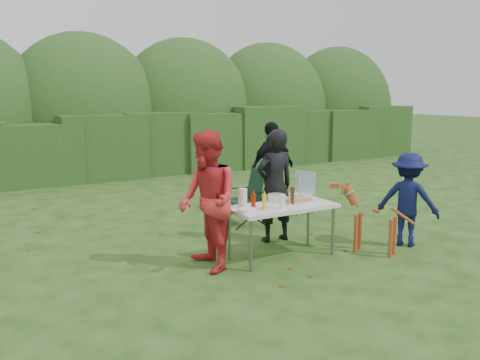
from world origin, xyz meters
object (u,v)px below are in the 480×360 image
person_red_jacket (208,201)px  beer_bottle (292,196)px  camping_chair (244,198)px  lawn_chair (301,192)px  person_cook (275,186)px  paper_towel_roll (243,198)px  person_black_puffy (272,167)px  mustard_bottle (264,202)px  dog (375,221)px  ketchup_bottle (253,202)px  folding_table (282,209)px  child (408,200)px

person_red_jacket → beer_bottle: bearing=91.1°
camping_chair → lawn_chair: bearing=-160.8°
person_cook → paper_towel_roll: size_ratio=6.64×
camping_chair → person_red_jacket: bearing=56.3°
person_black_puffy → lawn_chair: size_ratio=2.22×
camping_chair → mustard_bottle: size_ratio=4.86×
person_red_jacket → dog: size_ratio=1.82×
mustard_bottle → ketchup_bottle: (-0.14, 0.05, 0.01)m
person_black_puffy → dog: 2.93m
camping_chair → lawn_chair: 1.45m
person_red_jacket → person_black_puffy: bearing=137.4°
folding_table → beer_bottle: beer_bottle is taller
lawn_chair → mustard_bottle: (-2.21, -2.08, 0.45)m
folding_table → camping_chair: (0.44, 1.75, -0.20)m
dog → paper_towel_roll: bearing=41.5°
person_red_jacket → mustard_bottle: 0.77m
person_black_puffy → beer_bottle: 2.70m
person_black_puffy → child: person_black_puffy is taller
person_black_puffy → ketchup_bottle: bearing=43.7°
mustard_bottle → lawn_chair: bearing=43.3°
person_cook → beer_bottle: 0.76m
person_black_puffy → folding_table: bearing=51.2°
person_cook → person_red_jacket: bearing=25.9°
paper_towel_roll → person_red_jacket: bearing=-172.6°
beer_bottle → paper_towel_roll: size_ratio=0.92×
child → dog: child is taller
child → paper_towel_roll: child is taller
child → paper_towel_roll: size_ratio=5.37×
ketchup_bottle → beer_bottle: bearing=1.4°
dog → paper_towel_roll: 1.95m
person_red_jacket → person_black_puffy: 3.41m
camping_chair → mustard_bottle: bearing=75.8°
person_cook → child: person_cook is taller
dog → camping_chair: 2.42m
camping_chair → mustard_bottle: (-0.79, -1.83, 0.35)m
child → mustard_bottle: size_ratio=6.98×
mustard_bottle → paper_towel_roll: size_ratio=0.77×
mustard_bottle → person_black_puffy: bearing=53.7°
folding_table → camping_chair: bearing=76.0°
person_red_jacket → person_black_puffy: (2.54, 2.28, -0.04)m
person_cook → mustard_bottle: person_cook is taller
camping_chair → mustard_bottle: 2.02m
ketchup_bottle → paper_towel_roll: 0.20m
person_cook → paper_towel_roll: (-0.91, -0.56, 0.01)m
person_black_puffy → dog: (-0.20, -2.89, -0.39)m
dog → lawn_chair: bearing=-41.2°
person_black_puffy → camping_chair: 1.23m
person_red_jacket → ketchup_bottle: size_ratio=8.23×
folding_table → mustard_bottle: mustard_bottle is taller
mustard_bottle → ketchup_bottle: ketchup_bottle is taller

